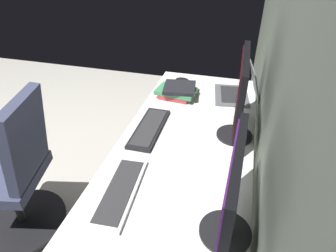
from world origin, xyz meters
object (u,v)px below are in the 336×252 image
office_chair (16,177)px  monitor_primary (232,190)px  book_stack_near (177,91)px  laptop_left (240,90)px  keyboard_spare (120,191)px  mouse_spare (182,80)px  keyboard_main (149,128)px  monitor_secondary (240,94)px

office_chair → monitor_primary: bearing=77.9°
book_stack_near → laptop_left: bearing=104.9°
keyboard_spare → mouse_spare: mouse_spare is taller
monitor_primary → keyboard_main: (-0.59, -0.49, -0.22)m
monitor_primary → office_chair: bearing=-102.1°
laptop_left → book_stack_near: (0.11, -0.42, -0.01)m
keyboard_main → laptop_left: bearing=138.5°
laptop_left → keyboard_spare: size_ratio=0.81×
mouse_spare → office_chair: 1.30m
laptop_left → mouse_spare: 0.46m
keyboard_main → keyboard_spare: 0.50m
laptop_left → office_chair: size_ratio=0.36×
keyboard_spare → keyboard_main: bearing=-176.8°
monitor_secondary → book_stack_near: 0.60m
keyboard_main → monitor_primary: bearing=40.1°
laptop_left → book_stack_near: 0.44m
keyboard_spare → office_chair: bearing=-103.0°
laptop_left → office_chair: 1.54m
keyboard_spare → mouse_spare: bearing=179.2°
laptop_left → office_chair: (0.86, -1.23, -0.33)m
mouse_spare → book_stack_near: (0.24, 0.02, 0.03)m
monitor_primary → book_stack_near: bearing=-157.0°
monitor_secondary → office_chair: 1.40m
monitor_primary → mouse_spare: 1.35m
monitor_primary → office_chair: 1.37m
book_stack_near → office_chair: (0.75, -0.81, -0.32)m
keyboard_main → book_stack_near: size_ratio=1.48×
monitor_primary → keyboard_spare: (-0.09, -0.46, -0.22)m
monitor_secondary → mouse_spare: monitor_secondary is taller
book_stack_near → office_chair: 1.15m
monitor_secondary → book_stack_near: (-0.37, -0.42, -0.22)m
office_chair → laptop_left: bearing=124.9°
monitor_secondary → mouse_spare: 0.79m
monitor_primary → mouse_spare: bearing=-160.3°
laptop_left → book_stack_near: size_ratio=1.22×
laptop_left → monitor_primary: bearing=0.5°
monitor_primary → keyboard_spare: monitor_primary is taller
keyboard_main → keyboard_spare: same height
book_stack_near → mouse_spare: bearing=-175.8°
keyboard_main → office_chair: office_chair is taller
monitor_primary → monitor_secondary: 0.65m
mouse_spare → book_stack_near: bearing=4.2°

